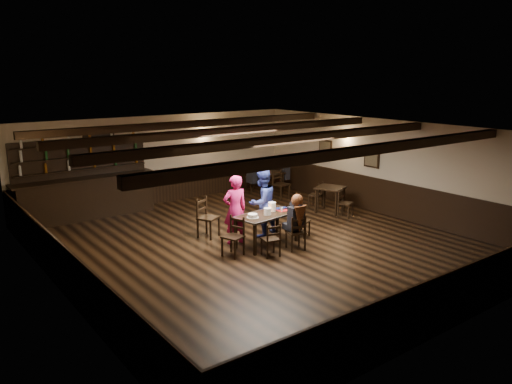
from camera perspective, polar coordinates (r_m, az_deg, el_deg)
ground at (r=11.82m, az=0.31°, el=-6.03°), size 10.00×10.00×0.00m
room_shell at (r=11.40m, az=0.24°, el=2.33°), size 9.02×10.02×2.71m
dining_table at (r=11.63m, az=1.25°, el=-2.92°), size 1.60×0.95×0.75m
chair_near_left at (r=10.94m, az=1.85°, el=-5.19°), size 0.42×0.40×0.77m
chair_near_right at (r=11.34m, az=4.72°, el=-4.38°), size 0.47×0.46×0.82m
chair_end_left at (r=11.04m, az=-2.42°, el=-4.67°), size 0.50×0.51×0.87m
chair_end_right at (r=12.25m, az=5.06°, el=-3.13°), size 0.47×0.48×0.79m
chair_far_pushed at (r=12.30m, az=-5.82°, el=-2.53°), size 0.60×0.59×0.98m
woman_pink at (r=11.69m, az=-2.43°, el=-2.04°), size 0.65×0.48×1.65m
man_blue at (r=12.23m, az=0.70°, el=-1.23°), size 0.91×0.76×1.68m
seated_person at (r=11.28m, az=4.67°, el=-2.48°), size 0.36×0.54×0.87m
cake at (r=11.29m, az=-0.38°, el=-2.75°), size 0.28×0.28×0.09m
plate_stack_a at (r=11.50m, az=1.32°, el=-2.24°), size 0.18×0.18×0.16m
plate_stack_b at (r=11.81m, az=1.85°, el=-1.68°), size 0.18×0.18×0.22m
tea_light at (r=11.69m, az=0.96°, el=-2.28°), size 0.05×0.05×0.06m
salt_shaker at (r=11.81m, az=2.98°, el=-1.99°), size 0.04×0.04×0.10m
pepper_shaker at (r=11.87m, az=2.83°, el=-1.92°), size 0.04×0.04×0.10m
drink_glass at (r=11.90m, az=1.64°, el=-1.81°), size 0.08×0.08×0.12m
menu_red at (r=11.93m, az=3.19°, el=-2.07°), size 0.33×0.24×0.00m
menu_blue at (r=12.09m, az=2.92°, el=-1.86°), size 0.36×0.28×0.00m
bar_counter at (r=14.62m, az=-18.87°, el=0.00°), size 3.88×0.70×2.20m
back_table_a at (r=14.52m, az=8.50°, el=0.16°), size 0.97×0.97×0.75m
back_table_b at (r=16.47m, az=1.27°, el=1.93°), size 1.00×1.00×0.75m
bg_patron_left at (r=16.12m, az=-0.47°, el=2.28°), size 0.21×0.35×0.72m
bg_patron_right at (r=16.74m, az=3.32°, el=2.67°), size 0.26×0.37×0.71m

